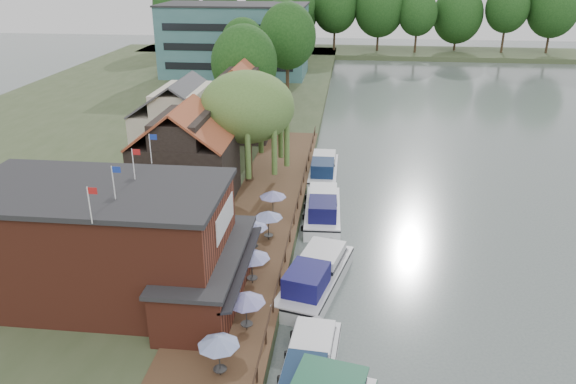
{
  "coord_description": "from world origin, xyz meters",
  "views": [
    {
      "loc": [
        -1.29,
        -29.77,
        20.65
      ],
      "look_at": [
        -6.0,
        12.0,
        3.0
      ],
      "focal_mm": 35.0,
      "sensor_mm": 36.0,
      "label": 1
    }
  ],
  "objects_px": {
    "cottage_b": "(184,121)",
    "umbrella_4": "(253,236)",
    "hotel_block": "(235,40)",
    "cottage_a": "(185,154)",
    "umbrella_0": "(219,356)",
    "cruiser_1": "(316,272)",
    "umbrella_2": "(230,279)",
    "cruiser_2": "(323,206)",
    "cruiser_0": "(309,363)",
    "cruiser_3": "(323,166)",
    "umbrella_5": "(268,225)",
    "cottage_c": "(240,101)",
    "umbrella_1": "(246,312)",
    "umbrella_3": "(252,267)",
    "pub": "(132,244)",
    "willow": "(248,128)",
    "umbrella_6": "(273,204)"
  },
  "relations": [
    {
      "from": "cottage_b",
      "to": "umbrella_4",
      "type": "distance_m",
      "value": 21.43
    },
    {
      "from": "hotel_block",
      "to": "cottage_a",
      "type": "bearing_deg",
      "value": -82.87
    },
    {
      "from": "umbrella_0",
      "to": "cruiser_1",
      "type": "xyz_separation_m",
      "value": [
        4.15,
        10.25,
        -1.01
      ]
    },
    {
      "from": "umbrella_2",
      "to": "umbrella_0",
      "type": "bearing_deg",
      "value": -82.31
    },
    {
      "from": "cottage_a",
      "to": "cruiser_2",
      "type": "height_order",
      "value": "cottage_a"
    },
    {
      "from": "cruiser_0",
      "to": "umbrella_4",
      "type": "bearing_deg",
      "value": 116.7
    },
    {
      "from": "cruiser_2",
      "to": "cruiser_3",
      "type": "relative_size",
      "value": 1.04
    },
    {
      "from": "cottage_b",
      "to": "umbrella_5",
      "type": "xyz_separation_m",
      "value": [
        11.09,
        -16.82,
        -2.96
      ]
    },
    {
      "from": "cottage_c",
      "to": "umbrella_1",
      "type": "bearing_deg",
      "value": -78.59
    },
    {
      "from": "umbrella_3",
      "to": "umbrella_5",
      "type": "relative_size",
      "value": 1.01
    },
    {
      "from": "cruiser_3",
      "to": "cottage_c",
      "type": "bearing_deg",
      "value": 136.56
    },
    {
      "from": "hotel_block",
      "to": "cruiser_1",
      "type": "xyz_separation_m",
      "value": [
        18.92,
        -67.43,
        -5.87
      ]
    },
    {
      "from": "cottage_a",
      "to": "cruiser_2",
      "type": "xyz_separation_m",
      "value": [
        11.79,
        -0.45,
        -4.01
      ]
    },
    {
      "from": "umbrella_3",
      "to": "cruiser_2",
      "type": "distance_m",
      "value": 13.09
    },
    {
      "from": "pub",
      "to": "cruiser_3",
      "type": "height_order",
      "value": "pub"
    },
    {
      "from": "willow",
      "to": "umbrella_2",
      "type": "relative_size",
      "value": 4.39
    },
    {
      "from": "cottage_b",
      "to": "umbrella_1",
      "type": "bearing_deg",
      "value": -67.66
    },
    {
      "from": "umbrella_3",
      "to": "cruiser_1",
      "type": "relative_size",
      "value": 0.23
    },
    {
      "from": "cottage_b",
      "to": "willow",
      "type": "relative_size",
      "value": 0.92
    },
    {
      "from": "umbrella_6",
      "to": "cruiser_3",
      "type": "relative_size",
      "value": 0.24
    },
    {
      "from": "umbrella_2",
      "to": "umbrella_6",
      "type": "xyz_separation_m",
      "value": [
        1.09,
        11.57,
        0.0
      ]
    },
    {
      "from": "umbrella_1",
      "to": "umbrella_3",
      "type": "bearing_deg",
      "value": 96.13
    },
    {
      "from": "willow",
      "to": "umbrella_4",
      "type": "height_order",
      "value": "willow"
    },
    {
      "from": "cottage_c",
      "to": "umbrella_4",
      "type": "relative_size",
      "value": 3.58
    },
    {
      "from": "umbrella_2",
      "to": "umbrella_5",
      "type": "height_order",
      "value": "same"
    },
    {
      "from": "umbrella_2",
      "to": "umbrella_3",
      "type": "height_order",
      "value": "same"
    },
    {
      "from": "umbrella_3",
      "to": "umbrella_6",
      "type": "height_order",
      "value": "same"
    },
    {
      "from": "umbrella_4",
      "to": "cruiser_0",
      "type": "height_order",
      "value": "umbrella_4"
    },
    {
      "from": "umbrella_3",
      "to": "umbrella_4",
      "type": "xyz_separation_m",
      "value": [
        -0.65,
        4.32,
        0.0
      ]
    },
    {
      "from": "umbrella_3",
      "to": "cruiser_2",
      "type": "relative_size",
      "value": 0.24
    },
    {
      "from": "cottage_c",
      "to": "willow",
      "type": "distance_m",
      "value": 14.46
    },
    {
      "from": "umbrella_6",
      "to": "umbrella_5",
      "type": "bearing_deg",
      "value": -87.08
    },
    {
      "from": "umbrella_1",
      "to": "umbrella_2",
      "type": "xyz_separation_m",
      "value": [
        -1.62,
        3.28,
        0.0
      ]
    },
    {
      "from": "pub",
      "to": "hotel_block",
      "type": "relative_size",
      "value": 0.79
    },
    {
      "from": "hotel_block",
      "to": "umbrella_2",
      "type": "height_order",
      "value": "hotel_block"
    },
    {
      "from": "umbrella_4",
      "to": "cruiser_2",
      "type": "bearing_deg",
      "value": 60.8
    },
    {
      "from": "umbrella_4",
      "to": "cruiser_3",
      "type": "height_order",
      "value": "umbrella_4"
    },
    {
      "from": "umbrella_0",
      "to": "umbrella_5",
      "type": "xyz_separation_m",
      "value": [
        0.32,
        14.86,
        0.0
      ]
    },
    {
      "from": "hotel_block",
      "to": "umbrella_1",
      "type": "distance_m",
      "value": 75.56
    },
    {
      "from": "willow",
      "to": "umbrella_0",
      "type": "bearing_deg",
      "value": -83.02
    },
    {
      "from": "umbrella_2",
      "to": "umbrella_6",
      "type": "relative_size",
      "value": 1.0
    },
    {
      "from": "umbrella_1",
      "to": "cruiser_3",
      "type": "bearing_deg",
      "value": 83.94
    },
    {
      "from": "umbrella_4",
      "to": "umbrella_6",
      "type": "bearing_deg",
      "value": 83.46
    },
    {
      "from": "cottage_a",
      "to": "cruiser_1",
      "type": "xyz_separation_m",
      "value": [
        11.92,
        -11.43,
        -3.97
      ]
    },
    {
      "from": "cottage_a",
      "to": "umbrella_6",
      "type": "xyz_separation_m",
      "value": [
        7.89,
        -2.97,
        -2.96
      ]
    },
    {
      "from": "umbrella_1",
      "to": "cruiser_1",
      "type": "height_order",
      "value": "umbrella_1"
    },
    {
      "from": "pub",
      "to": "umbrella_1",
      "type": "distance_m",
      "value": 8.28
    },
    {
      "from": "umbrella_6",
      "to": "cruiser_2",
      "type": "bearing_deg",
      "value": 32.81
    },
    {
      "from": "cruiser_2",
      "to": "cruiser_1",
      "type": "bearing_deg",
      "value": -91.61
    },
    {
      "from": "pub",
      "to": "umbrella_5",
      "type": "bearing_deg",
      "value": 49.1
    }
  ]
}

